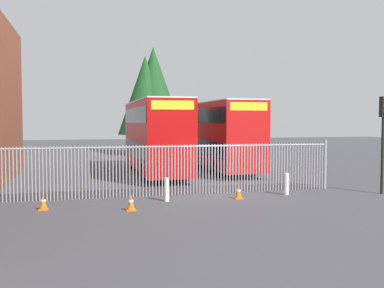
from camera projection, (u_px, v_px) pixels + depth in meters
ground_plane at (176, 173)px, 27.29m from camera, size 100.00×100.00×0.00m
palisade_fence at (175, 168)px, 19.04m from camera, size 14.69×0.14×2.35m
double_decker_bus_near_gate at (155, 134)px, 26.51m from camera, size 2.54×10.81×4.42m
double_decker_bus_behind_fence_left at (218, 133)px, 28.67m from camera, size 2.54×10.81×4.42m
bollard_near_left at (167, 190)px, 17.63m from camera, size 0.20×0.20×0.95m
bollard_center_front at (286, 184)px, 19.17m from camera, size 0.20×0.20×0.95m
traffic_cone_by_gate at (238, 192)px, 18.22m from camera, size 0.34×0.34×0.59m
traffic_cone_mid_forecourt at (43, 202)px, 15.92m from camera, size 0.34×0.34×0.59m
traffic_cone_near_kerb at (131, 203)px, 15.82m from camera, size 0.34×0.34×0.59m
traffic_light_kerbside at (383, 126)px, 19.31m from camera, size 0.28×0.33×4.30m
tree_tall_back at (153, 87)px, 41.91m from camera, size 5.31×5.31×10.24m
tree_short_side at (145, 95)px, 41.42m from camera, size 5.18×5.18×9.33m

